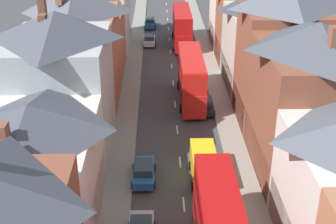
{
  "coord_description": "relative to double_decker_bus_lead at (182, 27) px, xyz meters",
  "views": [
    {
      "loc": [
        -1.87,
        -10.74,
        21.83
      ],
      "look_at": [
        -0.89,
        31.16,
        1.39
      ],
      "focal_mm": 50.0,
      "sensor_mm": 36.0,
      "label": 1
    }
  ],
  "objects": [
    {
      "name": "pavement_right",
      "position": [
        3.31,
        -19.21,
        -2.75
      ],
      "size": [
        2.2,
        104.0,
        0.14
      ],
      "primitive_type": "cube",
      "color": "gray",
      "rests_on": "ground"
    },
    {
      "name": "car_near_blue",
      "position": [
        1.31,
        -23.16,
        -2.02
      ],
      "size": [
        1.9,
        4.1,
        1.58
      ],
      "color": "black",
      "rests_on": "ground"
    },
    {
      "name": "double_decker_bus_mid_street",
      "position": [
        0.0,
        -20.38,
        0.0
      ],
      "size": [
        2.74,
        10.8,
        5.3
      ],
      "color": "red",
      "rests_on": "ground"
    },
    {
      "name": "terrace_row_right",
      "position": [
        8.39,
        -32.09,
        3.2
      ],
      "size": [
        8.0,
        72.02,
        14.29
      ],
      "color": "brown",
      "rests_on": "ground"
    },
    {
      "name": "double_decker_bus_lead",
      "position": [
        0.0,
        0.0,
        0.0
      ],
      "size": [
        2.74,
        10.8,
        5.3
      ],
      "color": "red",
      "rests_on": "ground"
    },
    {
      "name": "centre_line_dashes",
      "position": [
        -1.79,
        -21.21,
        -2.81
      ],
      "size": [
        0.14,
        97.8,
        0.01
      ],
      "color": "silver",
      "rests_on": "ground"
    },
    {
      "name": "pavement_left",
      "position": [
        -6.89,
        -19.21,
        -2.75
      ],
      "size": [
        2.2,
        104.0,
        0.14
      ],
      "primitive_type": "cube",
      "color": "gray",
      "rests_on": "ground"
    },
    {
      "name": "car_near_silver",
      "position": [
        -4.89,
        9.49,
        -1.97
      ],
      "size": [
        1.9,
        4.21,
        1.68
      ],
      "color": "#236093",
      "rests_on": "ground"
    },
    {
      "name": "car_far_grey",
      "position": [
        -4.89,
        -0.09,
        -2.02
      ],
      "size": [
        1.9,
        3.89,
        1.59
      ],
      "color": "silver",
      "rests_on": "ground"
    },
    {
      "name": "car_parked_right_a",
      "position": [
        -4.89,
        -35.84,
        -2.02
      ],
      "size": [
        1.9,
        4.21,
        1.58
      ],
      "color": "#236093",
      "rests_on": "ground"
    },
    {
      "name": "terrace_row_left",
      "position": [
        -11.98,
        -30.79,
        3.14
      ],
      "size": [
        8.0,
        73.25,
        13.89
      ],
      "color": "brown",
      "rests_on": "ground"
    },
    {
      "name": "delivery_van",
      "position": [
        0.01,
        -35.87,
        -1.48
      ],
      "size": [
        2.2,
        5.2,
        2.41
      ],
      "color": "yellow",
      "rests_on": "ground"
    }
  ]
}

